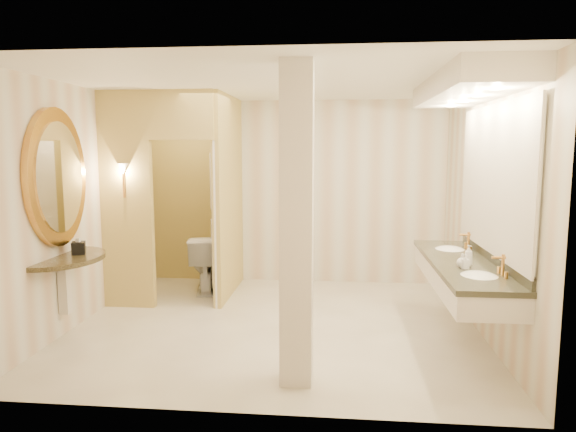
% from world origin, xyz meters
% --- Properties ---
extents(floor, '(4.50, 4.50, 0.00)m').
position_xyz_m(floor, '(0.00, 0.00, 0.00)').
color(floor, silver).
rests_on(floor, ground).
extents(ceiling, '(4.50, 4.50, 0.00)m').
position_xyz_m(ceiling, '(0.00, 0.00, 2.70)').
color(ceiling, white).
rests_on(ceiling, wall_back).
extents(wall_back, '(4.50, 0.02, 2.70)m').
position_xyz_m(wall_back, '(0.00, 2.00, 1.35)').
color(wall_back, beige).
rests_on(wall_back, floor).
extents(wall_front, '(4.50, 0.02, 2.70)m').
position_xyz_m(wall_front, '(0.00, -2.00, 1.35)').
color(wall_front, beige).
rests_on(wall_front, floor).
extents(wall_left, '(0.02, 4.00, 2.70)m').
position_xyz_m(wall_left, '(-2.25, 0.00, 1.35)').
color(wall_left, beige).
rests_on(wall_left, floor).
extents(wall_right, '(0.02, 4.00, 2.70)m').
position_xyz_m(wall_right, '(2.25, 0.00, 1.35)').
color(wall_right, beige).
rests_on(wall_right, floor).
extents(toilet_closet, '(1.50, 1.55, 2.70)m').
position_xyz_m(toilet_closet, '(-1.12, 0.97, 1.39)').
color(toilet_closet, tan).
rests_on(toilet_closet, floor).
extents(wall_sconce, '(0.14, 0.14, 0.42)m').
position_xyz_m(wall_sconce, '(-1.93, 0.43, 1.73)').
color(wall_sconce, '#C5893F').
rests_on(wall_sconce, toilet_closet).
extents(vanity, '(0.75, 2.46, 2.09)m').
position_xyz_m(vanity, '(1.98, -0.40, 1.63)').
color(vanity, silver).
rests_on(vanity, floor).
extents(console_shelf, '(1.10, 1.10, 2.00)m').
position_xyz_m(console_shelf, '(-2.21, -0.57, 1.35)').
color(console_shelf, black).
rests_on(console_shelf, floor).
extents(pillar, '(0.27, 0.27, 2.70)m').
position_xyz_m(pillar, '(0.35, -1.41, 1.35)').
color(pillar, silver).
rests_on(pillar, floor).
extents(tissue_box, '(0.17, 0.17, 0.13)m').
position_xyz_m(tissue_box, '(-2.07, -0.47, 0.94)').
color(tissue_box, black).
rests_on(tissue_box, console_shelf).
extents(toilet, '(0.61, 0.87, 0.81)m').
position_xyz_m(toilet, '(-1.15, 1.29, 0.40)').
color(toilet, white).
rests_on(toilet, floor).
extents(soap_bottle_a, '(0.07, 0.07, 0.14)m').
position_xyz_m(soap_bottle_a, '(1.89, -0.77, 0.94)').
color(soap_bottle_a, beige).
rests_on(soap_bottle_a, vanity).
extents(soap_bottle_b, '(0.13, 0.13, 0.13)m').
position_xyz_m(soap_bottle_b, '(1.87, -0.71, 0.94)').
color(soap_bottle_b, silver).
rests_on(soap_bottle_b, vanity).
extents(soap_bottle_c, '(0.10, 0.10, 0.20)m').
position_xyz_m(soap_bottle_c, '(1.94, -0.64, 0.98)').
color(soap_bottle_c, '#C6B28C').
rests_on(soap_bottle_c, vanity).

